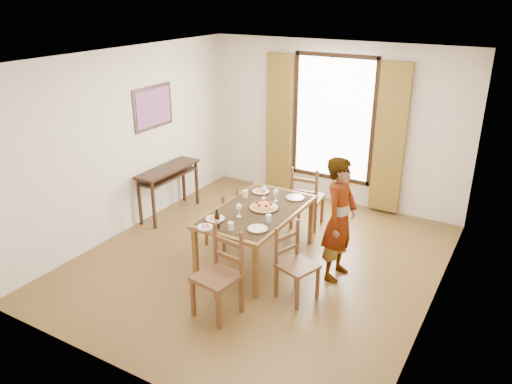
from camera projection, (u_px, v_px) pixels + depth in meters
The scene contains 22 objects.
ground at pixel (260, 260), 6.82m from camera, with size 5.00×5.00×0.00m, color #4F3418.
room_shell at pixel (265, 150), 6.34m from camera, with size 4.60×5.10×2.74m.
console_table at pixel (168, 175), 7.98m from camera, with size 0.38×1.20×0.80m.
dining_table at pixel (257, 214), 6.59m from camera, with size 1.00×1.70×0.76m.
chair_west at pixel (223, 220), 7.11m from camera, with size 0.40×0.40×0.84m.
chair_north at pixel (307, 199), 7.62m from camera, with size 0.49×0.49×1.00m.
chair_south at pixel (219, 276), 5.56m from camera, with size 0.51×0.51×1.02m.
chair_east at pixel (295, 265), 5.87m from camera, with size 0.51×0.51×0.91m.
man at pixel (340, 219), 6.17m from camera, with size 0.41×0.60×1.60m, color gray.
plate_sw at pixel (215, 218), 6.25m from camera, with size 0.27×0.27×0.05m, color silver, non-canonical shape.
plate_se at pixel (258, 228), 6.00m from camera, with size 0.27×0.27×0.05m, color silver, non-canonical shape.
plate_nw at pixel (261, 191), 7.09m from camera, with size 0.27×0.27×0.05m, color silver, non-canonical shape.
plate_ne at pixel (295, 197), 6.88m from camera, with size 0.27×0.27×0.05m, color silver, non-canonical shape.
pasta_platter at pixel (264, 205), 6.56m from camera, with size 0.40×0.40×0.10m, color red, non-canonical shape.
caprese_plate at pixel (205, 226), 6.05m from camera, with size 0.20×0.20×0.04m, color silver, non-canonical shape.
wine_glass_a at pixel (239, 210), 6.31m from camera, with size 0.08×0.08×0.18m, color white, non-canonical shape.
wine_glass_b at pixel (276, 195), 6.76m from camera, with size 0.08×0.08×0.18m, color white, non-canonical shape.
wine_glass_c at pixel (264, 192), 6.86m from camera, with size 0.08×0.08×0.18m, color white, non-canonical shape.
tumbler_a at pixel (269, 218), 6.18m from camera, with size 0.07×0.07×0.10m, color silver.
tumbler_b at pixel (245, 194), 6.92m from camera, with size 0.07×0.07×0.10m, color silver.
tumbler_c at pixel (231, 226), 5.98m from camera, with size 0.07×0.07×0.10m, color silver.
wine_bottle at pixel (217, 219), 6.00m from camera, with size 0.07×0.07×0.25m, color black, non-canonical shape.
Camera 1 is at (2.94, -5.17, 3.46)m, focal length 35.00 mm.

